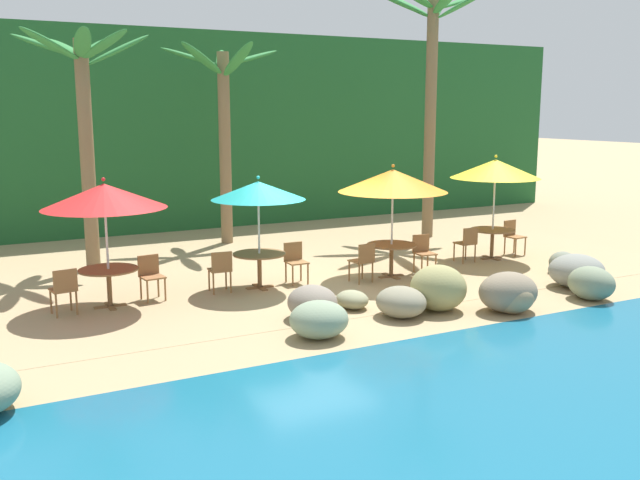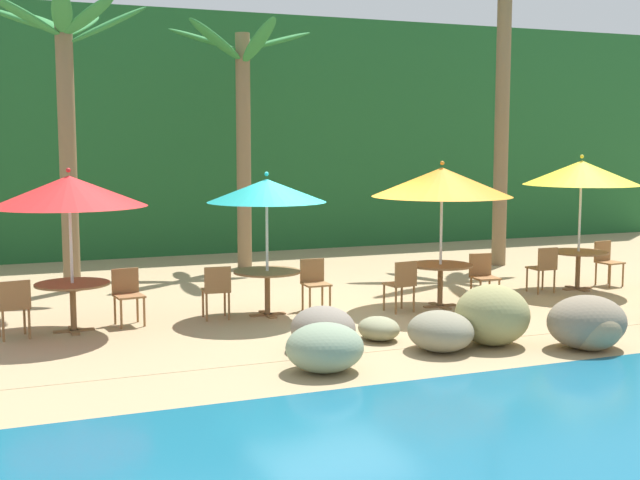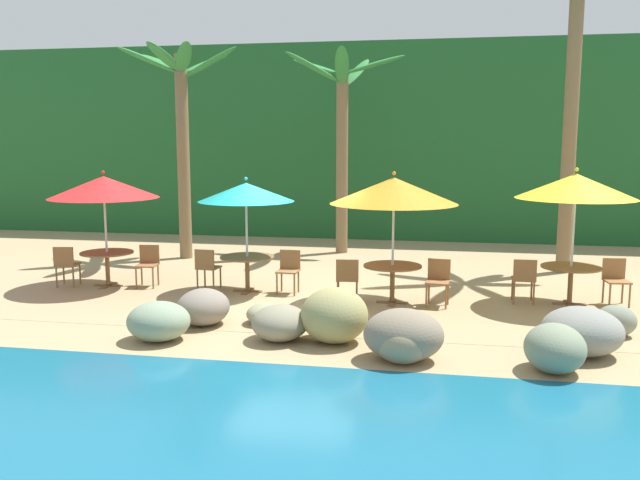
% 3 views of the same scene
% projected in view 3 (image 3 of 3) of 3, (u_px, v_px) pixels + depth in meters
% --- Properties ---
extents(ground_plane, '(120.00, 120.00, 0.00)m').
position_uv_depth(ground_plane, '(295.00, 296.00, 13.30)').
color(ground_plane, tan).
extents(terrace_deck, '(18.00, 5.20, 0.01)m').
position_uv_depth(terrace_deck, '(295.00, 296.00, 13.30)').
color(terrace_deck, tan).
rests_on(terrace_deck, ground).
extents(foliage_backdrop, '(28.00, 2.40, 6.00)m').
position_uv_depth(foliage_backdrop, '(355.00, 142.00, 21.60)').
color(foliage_backdrop, '#1E5628').
rests_on(foliage_backdrop, ground).
extents(rock_seawall, '(13.98, 3.06, 0.85)m').
position_uv_depth(rock_seawall, '(292.00, 324.00, 10.10)').
color(rock_seawall, '#959159').
rests_on(rock_seawall, ground).
extents(umbrella_red, '(2.27, 2.27, 2.45)m').
position_uv_depth(umbrella_red, '(104.00, 187.00, 13.89)').
color(umbrella_red, silver).
rests_on(umbrella_red, ground).
extents(dining_table_red, '(1.10, 1.10, 0.74)m').
position_uv_depth(dining_table_red, '(107.00, 258.00, 14.11)').
color(dining_table_red, brown).
rests_on(dining_table_red, ground).
extents(chair_red_seaward, '(0.47, 0.47, 0.87)m').
position_uv_depth(chair_red_seaward, '(148.00, 262.00, 14.16)').
color(chair_red_seaward, olive).
rests_on(chair_red_seaward, ground).
extents(chair_red_inland, '(0.48, 0.48, 0.87)m').
position_uv_depth(chair_red_inland, '(66.00, 263.00, 14.07)').
color(chair_red_inland, olive).
rests_on(chair_red_inland, ground).
extents(umbrella_teal, '(1.93, 1.93, 2.35)m').
position_uv_depth(umbrella_teal, '(246.00, 192.00, 13.37)').
color(umbrella_teal, silver).
rests_on(umbrella_teal, ground).
extents(dining_table_teal, '(1.10, 1.10, 0.74)m').
position_uv_depth(dining_table_teal, '(247.00, 262.00, 13.59)').
color(dining_table_teal, brown).
rests_on(dining_table_teal, ground).
extents(chair_teal_seaward, '(0.43, 0.44, 0.87)m').
position_uv_depth(chair_teal_seaward, '(289.00, 268.00, 13.52)').
color(chair_teal_seaward, olive).
rests_on(chair_teal_seaward, ground).
extents(chair_teal_inland, '(0.45, 0.46, 0.87)m').
position_uv_depth(chair_teal_inland, '(207.00, 266.00, 13.74)').
color(chair_teal_inland, olive).
rests_on(chair_teal_inland, ground).
extents(umbrella_orange, '(2.39, 2.39, 2.50)m').
position_uv_depth(umbrella_orange, '(394.00, 191.00, 12.41)').
color(umbrella_orange, silver).
rests_on(umbrella_orange, ground).
extents(dining_table_orange, '(1.10, 1.10, 0.74)m').
position_uv_depth(dining_table_orange, '(392.00, 272.00, 12.64)').
color(dining_table_orange, brown).
rests_on(dining_table_orange, ground).
extents(chair_orange_seaward, '(0.46, 0.47, 0.87)m').
position_uv_depth(chair_orange_seaward, '(438.00, 279.00, 12.50)').
color(chair_orange_seaward, olive).
rests_on(chair_orange_seaward, ground).
extents(chair_orange_inland, '(0.47, 0.47, 0.87)m').
position_uv_depth(chair_orange_inland, '(347.00, 277.00, 12.62)').
color(chair_orange_inland, olive).
rests_on(chair_orange_inland, ground).
extents(umbrella_yellow, '(2.18, 2.18, 2.58)m').
position_uv_depth(umbrella_yellow, '(576.00, 186.00, 12.28)').
color(umbrella_yellow, silver).
rests_on(umbrella_yellow, ground).
extents(dining_table_yellow, '(1.10, 1.10, 0.74)m').
position_uv_depth(dining_table_yellow, '(571.00, 273.00, 12.52)').
color(dining_table_yellow, brown).
rests_on(dining_table_yellow, ground).
extents(chair_yellow_seaward, '(0.47, 0.47, 0.87)m').
position_uv_depth(chair_yellow_seaward, '(615.00, 278.00, 12.57)').
color(chair_yellow_seaward, olive).
rests_on(chair_yellow_seaward, ground).
extents(chair_yellow_inland, '(0.42, 0.43, 0.87)m').
position_uv_depth(chair_yellow_inland, '(524.00, 277.00, 12.61)').
color(chair_yellow_inland, olive).
rests_on(chair_yellow_inland, ground).
extents(palm_tree_nearest, '(3.02, 3.13, 5.40)m').
position_uv_depth(palm_tree_nearest, '(181.00, 113.00, 17.05)').
color(palm_tree_nearest, brown).
rests_on(palm_tree_nearest, ground).
extents(palm_tree_second, '(3.24, 3.17, 5.38)m').
position_uv_depth(palm_tree_second, '(341.00, 122.00, 17.93)').
color(palm_tree_second, brown).
rests_on(palm_tree_second, ground).
extents(palm_tree_third, '(3.87, 3.87, 7.05)m').
position_uv_depth(palm_tree_third, '(574.00, 59.00, 15.02)').
color(palm_tree_third, brown).
rests_on(palm_tree_third, ground).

